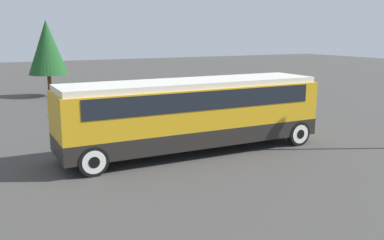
{
  "coord_description": "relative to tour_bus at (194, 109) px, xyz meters",
  "views": [
    {
      "loc": [
        -7.56,
        -14.79,
        4.7
      ],
      "look_at": [
        0.0,
        0.0,
        1.29
      ],
      "focal_mm": 40.0,
      "sensor_mm": 36.0,
      "label": 1
    }
  ],
  "objects": [
    {
      "name": "tour_bus",
      "position": [
        0.0,
        0.0,
        0.0
      ],
      "size": [
        10.55,
        2.68,
        2.87
      ],
      "color": "black",
      "rests_on": "ground_plane"
    },
    {
      "name": "parked_car_mid",
      "position": [
        -1.16,
        9.2,
        -1.07
      ],
      "size": [
        4.31,
        1.93,
        1.35
      ],
      "color": "black",
      "rests_on": "ground_plane"
    },
    {
      "name": "ground_plane",
      "position": [
        -0.1,
        0.0,
        -1.74
      ],
      "size": [
        120.0,
        120.0,
        0.0
      ],
      "primitive_type": "plane",
      "color": "#423F3D"
    },
    {
      "name": "parked_car_near",
      "position": [
        4.54,
        6.24,
        -1.02
      ],
      "size": [
        4.24,
        1.87,
        1.46
      ],
      "color": "navy",
      "rests_on": "ground_plane"
    },
    {
      "name": "tree_center",
      "position": [
        -2.67,
        18.31,
        1.88
      ],
      "size": [
        2.84,
        2.84,
        5.62
      ],
      "color": "brown",
      "rests_on": "ground_plane"
    }
  ]
}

